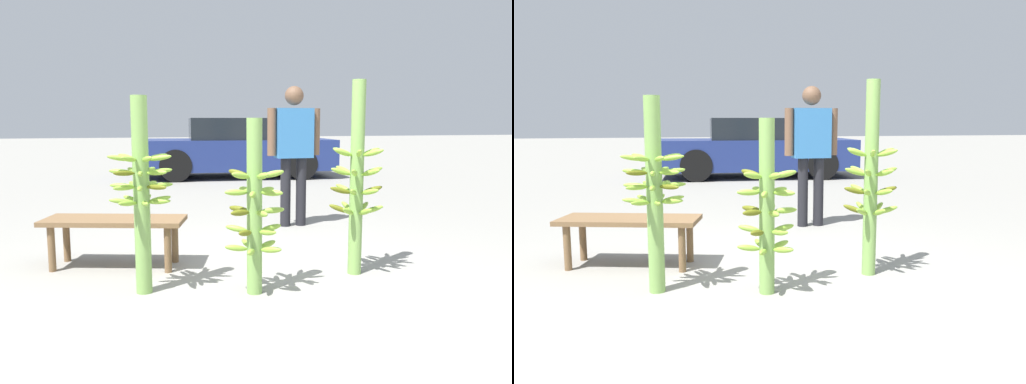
% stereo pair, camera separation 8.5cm
% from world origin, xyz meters
% --- Properties ---
extents(ground_plane, '(80.00, 80.00, 0.00)m').
position_xyz_m(ground_plane, '(0.00, 0.00, 0.00)').
color(ground_plane, gray).
extents(banana_stalk_left, '(0.46, 0.46, 1.41)m').
position_xyz_m(banana_stalk_left, '(-0.83, 0.32, 0.74)').
color(banana_stalk_left, '#7AA851').
rests_on(banana_stalk_left, ground_plane).
extents(banana_stalk_center, '(0.43, 0.43, 1.25)m').
position_xyz_m(banana_stalk_center, '(-0.06, 0.10, 0.62)').
color(banana_stalk_center, '#7AA851').
rests_on(banana_stalk_center, ground_plane).
extents(banana_stalk_right, '(0.45, 0.44, 1.56)m').
position_xyz_m(banana_stalk_right, '(0.85, 0.33, 0.77)').
color(banana_stalk_right, '#7AA851').
rests_on(banana_stalk_right, ground_plane).
extents(vendor_person, '(0.65, 0.22, 1.64)m').
position_xyz_m(vendor_person, '(1.02, 2.28, 0.98)').
color(vendor_person, black).
rests_on(vendor_person, ground_plane).
extents(market_bench, '(1.25, 0.76, 0.42)m').
position_xyz_m(market_bench, '(-1.03, 1.06, 0.36)').
color(market_bench, brown).
rests_on(market_bench, ground_plane).
extents(parked_car, '(4.51, 2.21, 1.33)m').
position_xyz_m(parked_car, '(1.65, 7.77, 0.65)').
color(parked_car, navy).
rests_on(parked_car, ground_plane).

